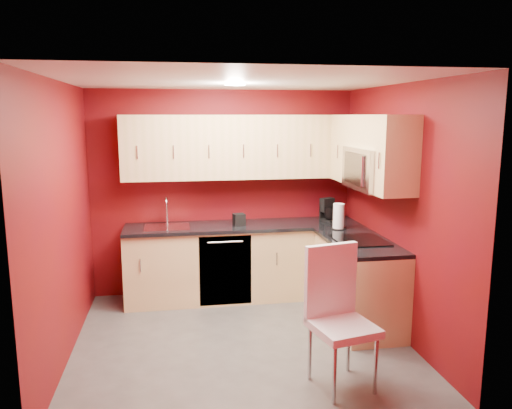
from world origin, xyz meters
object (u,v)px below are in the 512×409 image
object	(u,v)px
coffee_maker	(330,210)
napkin_holder	(239,220)
microwave	(373,169)
paper_towel	(339,216)
dining_chair	(343,320)
sink	(167,224)

from	to	relation	value
coffee_maker	napkin_holder	size ratio (longest dim) A/B	2.02
microwave	coffee_maker	world-z (taller)	microwave
napkin_holder	paper_towel	size ratio (longest dim) A/B	0.47
paper_towel	dining_chair	bearing A→B (deg)	-107.22
paper_towel	dining_chair	size ratio (longest dim) A/B	0.26
coffee_maker	paper_towel	size ratio (longest dim) A/B	0.95
dining_chair	microwave	bearing A→B (deg)	47.15
coffee_maker	paper_towel	world-z (taller)	paper_towel
microwave	sink	bearing A→B (deg)	154.40
napkin_holder	paper_towel	bearing A→B (deg)	-18.86
coffee_maker	dining_chair	size ratio (longest dim) A/B	0.24
sink	dining_chair	distance (m)	2.62
microwave	napkin_holder	distance (m)	1.71
microwave	napkin_holder	bearing A→B (deg)	143.10
coffee_maker	napkin_holder	bearing A→B (deg)	159.20
microwave	napkin_holder	world-z (taller)	microwave
sink	napkin_holder	xyz separation A→B (m)	(0.84, -0.06, 0.04)
microwave	dining_chair	world-z (taller)	microwave
napkin_holder	microwave	bearing A→B (deg)	-36.90
sink	dining_chair	bearing A→B (deg)	-57.29
napkin_holder	dining_chair	bearing A→B (deg)	-75.22
sink	coffee_maker	xyz separation A→B (m)	(1.98, -0.01, 0.11)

